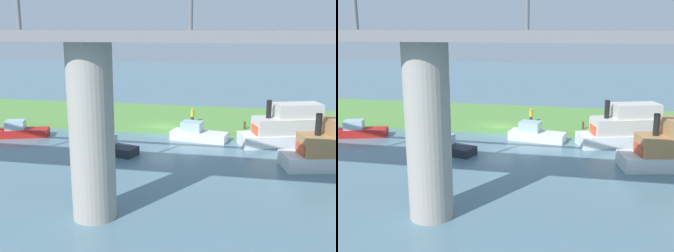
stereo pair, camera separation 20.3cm
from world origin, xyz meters
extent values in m
plane|color=slate|center=(0.00, 0.00, 0.00)|extent=(160.00, 160.00, 0.00)
cube|color=#5B9342|center=(0.00, -6.00, 0.25)|extent=(80.00, 12.00, 0.50)
cylinder|color=#9E998E|center=(-0.12, 17.92, 4.64)|extent=(2.32, 2.32, 9.28)
cube|color=slate|center=(-0.12, 17.92, 9.53)|extent=(66.48, 4.00, 0.50)
cylinder|color=slate|center=(-4.87, 15.92, 11.08)|extent=(0.24, 0.24, 2.60)
cylinder|color=slate|center=(4.63, 15.92, 11.08)|extent=(0.24, 0.24, 2.60)
cylinder|color=#2D334C|center=(-2.43, -3.37, 0.78)|extent=(0.29, 0.29, 0.55)
cylinder|color=gold|center=(-2.43, -3.37, 1.35)|extent=(0.50, 0.50, 0.60)
sphere|color=tan|center=(-2.43, -3.37, 1.77)|extent=(0.24, 0.24, 0.24)
cylinder|color=brown|center=(-7.69, -1.31, 0.86)|extent=(0.20, 0.20, 0.72)
cylinder|color=black|center=(-12.86, 7.46, 3.23)|extent=(0.44, 0.44, 1.57)
cube|color=#D84C2D|center=(-12.35, 7.58, 1.44)|extent=(1.72, 1.85, 0.78)
cube|color=red|center=(12.43, 3.53, 0.36)|extent=(4.91, 2.98, 0.72)
cube|color=silver|center=(13.02, 3.72, 1.13)|extent=(1.99, 1.76, 0.82)
cube|color=#1E232D|center=(2.75, 6.85, 0.34)|extent=(4.69, 2.83, 0.69)
cube|color=silver|center=(3.31, 6.68, 1.08)|extent=(1.90, 1.68, 0.79)
cube|color=white|center=(-11.12, 1.65, 0.51)|extent=(8.11, 4.84, 1.03)
cube|color=beige|center=(-11.53, 1.52, 1.71)|extent=(6.57, 4.11, 1.37)
cube|color=beige|center=(-12.10, 1.33, 2.99)|extent=(4.26, 3.05, 1.20)
cylinder|color=black|center=(-9.66, 2.13, 3.16)|extent=(0.43, 0.43, 1.54)
cube|color=#D84C2D|center=(-9.17, 2.29, 1.41)|extent=(1.78, 1.89, 0.77)
cube|color=white|center=(-3.73, 1.68, 0.39)|extent=(5.21, 2.57, 0.78)
cube|color=silver|center=(-3.08, 1.57, 1.22)|extent=(2.00, 1.69, 0.89)
camera|label=1|loc=(-7.91, 37.30, 9.96)|focal=44.26mm
camera|label=2|loc=(-8.11, 37.26, 9.96)|focal=44.26mm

